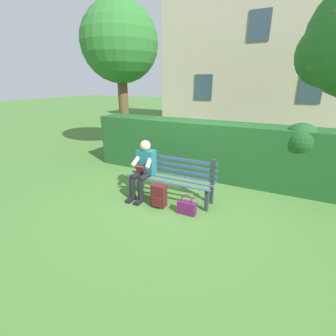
{
  "coord_description": "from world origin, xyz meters",
  "views": [
    {
      "loc": [
        -1.93,
        4.05,
        2.33
      ],
      "look_at": [
        0.0,
        0.1,
        0.71
      ],
      "focal_mm": 25.32,
      "sensor_mm": 36.0,
      "label": 1
    }
  ],
  "objects_px": {
    "park_bench": "(172,176)",
    "backpack": "(159,196)",
    "person_seated": "(143,167)",
    "handbag": "(187,207)",
    "tree": "(118,46)"
  },
  "relations": [
    {
      "from": "park_bench",
      "to": "person_seated",
      "type": "bearing_deg",
      "value": 17.79
    },
    {
      "from": "park_bench",
      "to": "tree",
      "type": "height_order",
      "value": "tree"
    },
    {
      "from": "person_seated",
      "to": "handbag",
      "type": "distance_m",
      "value": 1.27
    },
    {
      "from": "tree",
      "to": "handbag",
      "type": "relative_size",
      "value": 11.56
    },
    {
      "from": "tree",
      "to": "handbag",
      "type": "bearing_deg",
      "value": 139.1
    },
    {
      "from": "tree",
      "to": "backpack",
      "type": "relative_size",
      "value": 10.19
    },
    {
      "from": "park_bench",
      "to": "handbag",
      "type": "height_order",
      "value": "park_bench"
    },
    {
      "from": "tree",
      "to": "backpack",
      "type": "distance_m",
      "value": 5.44
    },
    {
      "from": "tree",
      "to": "park_bench",
      "type": "bearing_deg",
      "value": 139.53
    },
    {
      "from": "person_seated",
      "to": "tree",
      "type": "bearing_deg",
      "value": -48.06
    },
    {
      "from": "park_bench",
      "to": "backpack",
      "type": "distance_m",
      "value": 0.54
    },
    {
      "from": "tree",
      "to": "handbag",
      "type": "distance_m",
      "value": 5.87
    },
    {
      "from": "backpack",
      "to": "park_bench",
      "type": "bearing_deg",
      "value": -96.23
    },
    {
      "from": "person_seated",
      "to": "backpack",
      "type": "height_order",
      "value": "person_seated"
    },
    {
      "from": "tree",
      "to": "backpack",
      "type": "bearing_deg",
      "value": 134.34
    }
  ]
}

